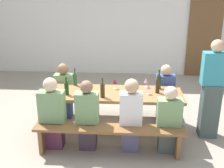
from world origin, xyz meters
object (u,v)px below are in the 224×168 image
Objects in this scene: wine_glass_2 at (148,87)px; seated_guest_far_1 at (165,94)px; wine_bottle_3 at (158,86)px; wine_bottle_2 at (67,88)px; wine_glass_1 at (146,81)px; seated_guest_near_3 at (169,121)px; seated_guest_far_0 at (64,92)px; wine_glass_4 at (62,91)px; wine_bottle_4 at (75,79)px; wooden_door at (204,39)px; seated_guest_near_1 at (87,117)px; wine_glass_0 at (115,82)px; standing_host at (212,92)px; wine_glass_3 at (173,91)px; tasting_table at (112,96)px; seated_guest_near_2 at (131,116)px; bench_far at (114,98)px; bench_near at (109,133)px; wine_bottle_0 at (103,90)px; wine_bottle_1 at (159,82)px; seated_guest_near_0 at (52,115)px.

seated_guest_far_1 is at bearing 58.06° from wine_glass_2.
wine_bottle_3 is 0.18m from wine_glass_2.
wine_glass_1 is (1.33, 0.46, 0.01)m from wine_bottle_2.
seated_guest_near_3 is 0.98× the size of seated_guest_far_0.
wine_bottle_4 is at bearing 79.29° from wine_glass_4.
wooden_door is 1.85× the size of seated_guest_near_1.
standing_host is at bearing -7.05° from wine_glass_0.
wine_glass_2 is at bearing -31.94° from seated_guest_far_1.
wine_glass_3 is 0.15× the size of seated_guest_near_3.
wine_glass_4 is at bearing -162.01° from tasting_table.
wooden_door is 4.81m from seated_guest_near_1.
wine_glass_3 is (1.73, 0.01, -0.00)m from wine_bottle_2.
wine_bottle_2 is 1.35m from wine_glass_2.
seated_guest_near_2 is 1.09× the size of seated_guest_near_3.
bench_far is 1.85m from standing_host.
wine_glass_1 is at bearing 59.27° from bench_near.
wine_bottle_2 is at bearing 173.53° from wine_bottle_0.
standing_host is at bearing -23.20° from bench_far.
wine_bottle_1 is at bearing 114.96° from wine_glass_3.
seated_guest_near_0 reaches higher than wine_glass_1.
seated_guest_near_3 is (1.70, -0.27, -0.34)m from wine_glass_4.
wine_bottle_1 is 0.89m from standing_host.
seated_guest_near_2 is at bearing -67.77° from wine_glass_0.
wooden_door is at bearing 45.92° from wine_bottle_4.
seated_guest_near_2 is 1.07× the size of seated_guest_far_1.
wine_bottle_4 is (-0.69, 0.32, 0.19)m from tasting_table.
wine_glass_2 is at bearing 0.99° from standing_host.
wine_bottle_3 is 1.04× the size of wine_bottle_4.
seated_guest_far_1 is at bearing -8.90° from bench_far.
wine_glass_1 is at bearing 166.48° from wine_bottle_1.
seated_guest_near_1 is 0.96× the size of seated_guest_near_2.
wine_glass_4 is at bearing -130.25° from wooden_door.
seated_guest_far_1 is (0.96, 0.53, -0.15)m from tasting_table.
wine_glass_0 is 0.16× the size of seated_guest_near_1.
wine_bottle_3 is 1.48m from wine_bottle_4.
wine_bottle_1 is 0.31× the size of seated_guest_far_0.
wine_glass_4 is at bearing 76.37° from seated_guest_near_2.
wine_glass_2 is at bearing -3.86° from tasting_table.
wooden_door is at bearing -39.09° from seated_guest_near_0.
seated_guest_near_2 is 1.44m from standing_host.
wine_glass_4 is (-3.13, -3.69, -0.20)m from wooden_door.
wine_bottle_4 is (-3.02, -3.11, -0.18)m from wooden_door.
wine_glass_4 is at bearing -100.71° from wine_bottle_4.
wine_glass_2 is 1.70m from seated_guest_far_0.
wine_glass_2 is at bearing -62.54° from seated_guest_near_1.
seated_guest_near_0 reaches higher than wine_bottle_3.
bench_near is at bearing -151.57° from wine_glass_3.
wine_bottle_3 reaches higher than bench_far.
wine_bottle_0 is 1.00× the size of wine_bottle_3.
tasting_table is 1.42× the size of standing_host.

